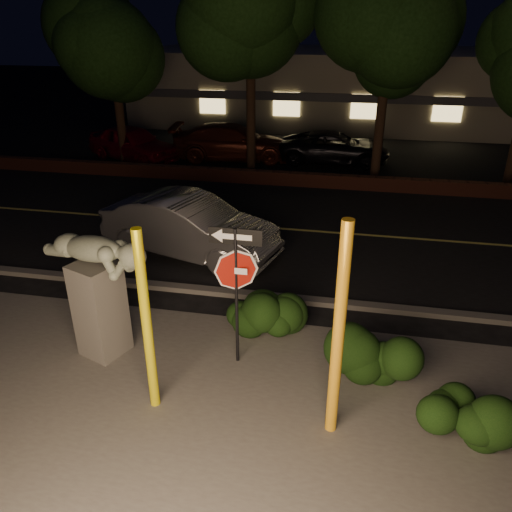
{
  "coord_description": "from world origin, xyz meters",
  "views": [
    {
      "loc": [
        1.59,
        -6.63,
        5.72
      ],
      "look_at": [
        -0.05,
        1.77,
        1.6
      ],
      "focal_mm": 35.0,
      "sensor_mm": 36.0,
      "label": 1
    }
  ],
  "objects_px": {
    "parked_car_darkred": "(233,142)",
    "parked_car_red": "(133,143)",
    "signpost": "(236,271)",
    "silver_sedan": "(190,227)",
    "sculpture": "(97,281)",
    "yellow_pole_right": "(338,335)",
    "parked_car_dark": "(334,148)",
    "yellow_pole_left": "(147,324)"
  },
  "relations": [
    {
      "from": "yellow_pole_right",
      "to": "sculpture",
      "type": "bearing_deg",
      "value": 164.79
    },
    {
      "from": "signpost",
      "to": "parked_car_red",
      "type": "height_order",
      "value": "signpost"
    },
    {
      "from": "yellow_pole_right",
      "to": "parked_car_darkred",
      "type": "xyz_separation_m",
      "value": [
        -5.2,
        15.29,
        -0.96
      ]
    },
    {
      "from": "parked_car_red",
      "to": "parked_car_darkred",
      "type": "xyz_separation_m",
      "value": [
        4.24,
        0.93,
        0.02
      ]
    },
    {
      "from": "yellow_pole_right",
      "to": "signpost",
      "type": "relative_size",
      "value": 1.31
    },
    {
      "from": "silver_sedan",
      "to": "parked_car_dark",
      "type": "xyz_separation_m",
      "value": [
        3.21,
        10.02,
        -0.13
      ]
    },
    {
      "from": "parked_car_darkred",
      "to": "parked_car_red",
      "type": "bearing_deg",
      "value": 94.84
    },
    {
      "from": "sculpture",
      "to": "silver_sedan",
      "type": "relative_size",
      "value": 0.52
    },
    {
      "from": "parked_car_dark",
      "to": "silver_sedan",
      "type": "bearing_deg",
      "value": 160.17
    },
    {
      "from": "yellow_pole_left",
      "to": "parked_car_darkred",
      "type": "xyz_separation_m",
      "value": [
        -2.36,
        15.29,
        -0.79
      ]
    },
    {
      "from": "parked_car_red",
      "to": "parked_car_darkred",
      "type": "height_order",
      "value": "parked_car_darkred"
    },
    {
      "from": "yellow_pole_right",
      "to": "silver_sedan",
      "type": "bearing_deg",
      "value": 125.68
    },
    {
      "from": "yellow_pole_left",
      "to": "signpost",
      "type": "distance_m",
      "value": 1.76
    },
    {
      "from": "signpost",
      "to": "silver_sedan",
      "type": "relative_size",
      "value": 0.56
    },
    {
      "from": "parked_car_red",
      "to": "signpost",
      "type": "bearing_deg",
      "value": -125.09
    },
    {
      "from": "yellow_pole_right",
      "to": "parked_car_dark",
      "type": "height_order",
      "value": "yellow_pole_right"
    },
    {
      "from": "signpost",
      "to": "sculpture",
      "type": "distance_m",
      "value": 2.5
    },
    {
      "from": "signpost",
      "to": "parked_car_darkred",
      "type": "height_order",
      "value": "signpost"
    },
    {
      "from": "parked_car_red",
      "to": "silver_sedan",
      "type": "bearing_deg",
      "value": -123.85
    },
    {
      "from": "signpost",
      "to": "sculpture",
      "type": "bearing_deg",
      "value": -175.16
    },
    {
      "from": "parked_car_dark",
      "to": "yellow_pole_right",
      "type": "bearing_deg",
      "value": -179.1
    },
    {
      "from": "silver_sedan",
      "to": "parked_car_dark",
      "type": "bearing_deg",
      "value": -1.81
    },
    {
      "from": "sculpture",
      "to": "yellow_pole_left",
      "type": "bearing_deg",
      "value": -18.56
    },
    {
      "from": "yellow_pole_right",
      "to": "sculpture",
      "type": "distance_m",
      "value": 4.4
    },
    {
      "from": "sculpture",
      "to": "yellow_pole_right",
      "type": "bearing_deg",
      "value": 5.85
    },
    {
      "from": "parked_car_darkred",
      "to": "parked_car_dark",
      "type": "relative_size",
      "value": 1.13
    },
    {
      "from": "yellow_pole_right",
      "to": "parked_car_dark",
      "type": "relative_size",
      "value": 0.74
    },
    {
      "from": "signpost",
      "to": "silver_sedan",
      "type": "xyz_separation_m",
      "value": [
        -2.25,
        4.25,
        -1.09
      ]
    },
    {
      "from": "sculpture",
      "to": "parked_car_red",
      "type": "relative_size",
      "value": 0.56
    },
    {
      "from": "yellow_pole_left",
      "to": "parked_car_red",
      "type": "distance_m",
      "value": 15.83
    },
    {
      "from": "silver_sedan",
      "to": "parked_car_red",
      "type": "xyz_separation_m",
      "value": [
        -5.42,
        8.75,
        -0.04
      ]
    },
    {
      "from": "parked_car_red",
      "to": "parked_car_dark",
      "type": "relative_size",
      "value": 0.93
    },
    {
      "from": "signpost",
      "to": "silver_sedan",
      "type": "height_order",
      "value": "signpost"
    },
    {
      "from": "signpost",
      "to": "parked_car_red",
      "type": "xyz_separation_m",
      "value": [
        -7.67,
        13.0,
        -1.13
      ]
    },
    {
      "from": "signpost",
      "to": "parked_car_dark",
      "type": "relative_size",
      "value": 0.56
    },
    {
      "from": "silver_sedan",
      "to": "parked_car_red",
      "type": "height_order",
      "value": "silver_sedan"
    },
    {
      "from": "yellow_pole_right",
      "to": "parked_car_dark",
      "type": "xyz_separation_m",
      "value": [
        -0.82,
        15.63,
        -1.07
      ]
    },
    {
      "from": "yellow_pole_left",
      "to": "yellow_pole_right",
      "type": "distance_m",
      "value": 2.84
    },
    {
      "from": "silver_sedan",
      "to": "parked_car_red",
      "type": "distance_m",
      "value": 10.29
    },
    {
      "from": "silver_sedan",
      "to": "parked_car_darkred",
      "type": "xyz_separation_m",
      "value": [
        -1.17,
        9.68,
        -0.01
      ]
    },
    {
      "from": "signpost",
      "to": "parked_car_darkred",
      "type": "bearing_deg",
      "value": 104.02
    },
    {
      "from": "yellow_pole_left",
      "to": "signpost",
      "type": "height_order",
      "value": "yellow_pole_left"
    }
  ]
}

